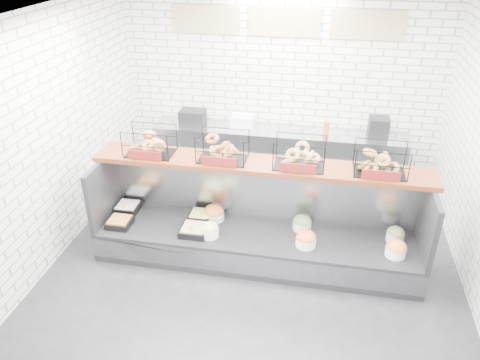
# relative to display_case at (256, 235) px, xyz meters

# --- Properties ---
(ground) EXTENTS (5.50, 5.50, 0.00)m
(ground) POSITION_rel_display_case_xyz_m (0.00, -0.35, -0.32)
(ground) COLOR black
(ground) RESTS_ON ground
(room_shell) EXTENTS (5.02, 5.51, 3.01)m
(room_shell) POSITION_rel_display_case_xyz_m (0.00, 0.26, 1.73)
(room_shell) COLOR white
(room_shell) RESTS_ON ground
(display_case) EXTENTS (4.00, 0.90, 1.20)m
(display_case) POSITION_rel_display_case_xyz_m (0.00, 0.00, 0.00)
(display_case) COLOR black
(display_case) RESTS_ON ground
(bagel_shelf) EXTENTS (4.10, 0.50, 0.40)m
(bagel_shelf) POSITION_rel_display_case_xyz_m (0.01, 0.17, 1.05)
(bagel_shelf) COLOR #471D0F
(bagel_shelf) RESTS_ON display_case
(prep_counter) EXTENTS (4.00, 0.60, 1.20)m
(prep_counter) POSITION_rel_display_case_xyz_m (-0.00, 2.08, 0.14)
(prep_counter) COLOR #93969B
(prep_counter) RESTS_ON ground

